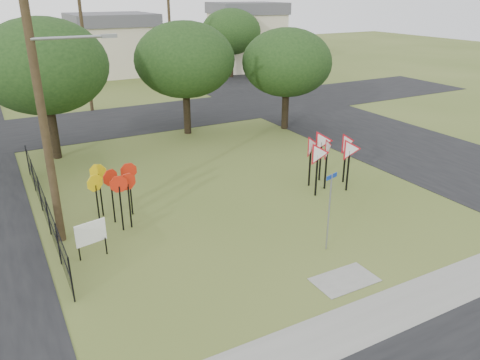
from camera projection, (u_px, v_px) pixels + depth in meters
name	position (u px, v px, depth m)	size (l,w,h in m)	color
ground	(300.00, 246.00, 16.52)	(140.00, 140.00, 0.00)	#465821
sidewalk	(387.00, 312.00, 13.10)	(30.00, 1.60, 0.02)	gray
planting_strip	(421.00, 338.00, 12.12)	(30.00, 0.80, 0.02)	#465821
street_right	(362.00, 131.00, 29.97)	(8.00, 50.00, 0.02)	black
street_far	(134.00, 119.00, 32.79)	(60.00, 8.00, 0.02)	black
curb_pad	(345.00, 280.00, 14.56)	(2.00, 1.20, 0.02)	gray
street_name_sign	(329.00, 207.00, 15.73)	(0.56, 0.19, 2.80)	gray
stop_sign_cluster	(114.00, 183.00, 17.54)	(2.09, 1.80, 2.21)	black
yield_sign_cluster	(329.00, 149.00, 20.81)	(3.18, 1.92, 2.49)	black
info_board	(91.00, 234.00, 15.50)	(1.04, 0.26, 1.32)	black
utility_pole_main	(41.00, 97.00, 15.01)	(3.55, 0.33, 10.00)	#3F311D
far_pole_a	(85.00, 48.00, 33.43)	(1.40, 0.24, 9.00)	#3F311D
far_pole_b	(170.00, 41.00, 40.33)	(1.40, 0.24, 8.50)	#3F311D
fence_run	(44.00, 204.00, 17.94)	(0.05, 11.55, 1.50)	black
house_mid	(113.00, 44.00, 49.66)	(8.40, 8.40, 6.20)	beige
house_right	(246.00, 36.00, 52.42)	(8.30, 8.30, 7.20)	beige
tree_near_left	(44.00, 66.00, 23.42)	(6.40, 6.40, 7.27)	black
tree_near_mid	(185.00, 60.00, 27.90)	(6.00, 6.00, 6.80)	black
tree_near_right	(287.00, 63.00, 29.06)	(5.60, 5.60, 6.33)	black
tree_far_right	(231.00, 32.00, 47.06)	(6.00, 6.00, 6.80)	black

